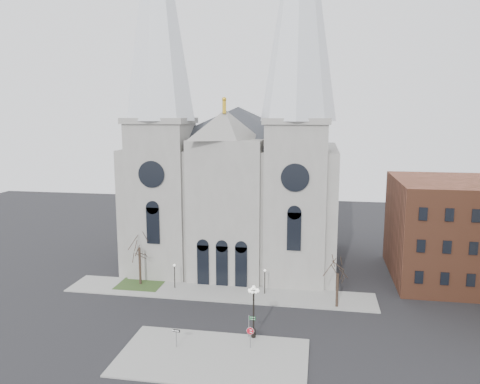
% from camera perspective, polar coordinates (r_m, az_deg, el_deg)
% --- Properties ---
extents(ground, '(160.00, 160.00, 0.00)m').
position_cam_1_polar(ground, '(52.26, -5.39, -16.56)').
color(ground, black).
rests_on(ground, ground).
extents(sidewalk_near, '(18.00, 10.00, 0.14)m').
position_cam_1_polar(sidewalk_near, '(47.27, -3.35, -19.43)').
color(sidewalk_near, gray).
rests_on(sidewalk_near, ground).
extents(sidewalk_far, '(40.00, 6.00, 0.14)m').
position_cam_1_polar(sidewalk_far, '(62.00, -2.68, -12.14)').
color(sidewalk_far, gray).
rests_on(sidewalk_far, ground).
extents(grass_patch, '(6.00, 5.00, 0.18)m').
position_cam_1_polar(grass_patch, '(66.00, -12.02, -10.96)').
color(grass_patch, '#26401B').
rests_on(grass_patch, ground).
extents(cathedral, '(33.00, 26.66, 54.00)m').
position_cam_1_polar(cathedral, '(69.40, -0.67, 5.83)').
color(cathedral, gray).
rests_on(cathedral, ground).
extents(bg_building_brick, '(14.00, 18.00, 14.00)m').
position_cam_1_polar(bg_building_brick, '(71.25, 23.74, -4.23)').
color(bg_building_brick, brown).
rests_on(bg_building_brick, ground).
extents(tree_left, '(3.20, 3.20, 7.50)m').
position_cam_1_polar(tree_left, '(64.30, -12.19, -6.36)').
color(tree_left, '#2C2119').
rests_on(tree_left, ground).
extents(tree_right, '(3.20, 3.20, 6.00)m').
position_cam_1_polar(tree_right, '(57.34, 11.84, -9.48)').
color(tree_right, '#2C2119').
rests_on(tree_right, ground).
extents(ped_lamp_left, '(0.32, 0.32, 3.26)m').
position_cam_1_polar(ped_lamp_left, '(63.17, -7.99, -9.62)').
color(ped_lamp_left, black).
rests_on(ped_lamp_left, sidewalk_far).
extents(ped_lamp_right, '(0.32, 0.32, 3.26)m').
position_cam_1_polar(ped_lamp_right, '(60.72, 3.04, -10.34)').
color(ped_lamp_right, black).
rests_on(ped_lamp_right, sidewalk_far).
extents(stop_sign, '(0.74, 0.30, 2.17)m').
position_cam_1_polar(stop_sign, '(47.91, 1.27, -16.79)').
color(stop_sign, slate).
rests_on(stop_sign, sidewalk_near).
extents(globe_lamp, '(1.37, 1.37, 5.61)m').
position_cam_1_polar(globe_lamp, '(49.12, 1.67, -13.59)').
color(globe_lamp, black).
rests_on(globe_lamp, sidewalk_near).
extents(one_way_sign, '(0.84, 0.14, 1.92)m').
position_cam_1_polar(one_way_sign, '(48.62, -7.78, -16.79)').
color(one_way_sign, slate).
rests_on(one_way_sign, sidewalk_near).
extents(street_name_sign, '(0.75, 0.10, 2.35)m').
position_cam_1_polar(street_name_sign, '(50.05, 1.18, -15.82)').
color(street_name_sign, slate).
rests_on(street_name_sign, sidewalk_near).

